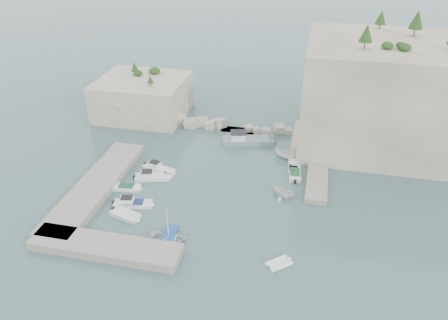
% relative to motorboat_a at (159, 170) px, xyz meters
% --- Properties ---
extents(ground, '(400.00, 400.00, 0.00)m').
position_rel_motorboat_a_xyz_m(ground, '(10.06, -5.76, 0.00)').
color(ground, '#406161').
rests_on(ground, ground).
extents(cliff_east, '(26.00, 22.00, 17.00)m').
position_rel_motorboat_a_xyz_m(cliff_east, '(33.06, 17.24, 8.50)').
color(cliff_east, beige).
rests_on(cliff_east, ground).
extents(cliff_terrace, '(8.00, 10.00, 2.50)m').
position_rel_motorboat_a_xyz_m(cliff_terrace, '(23.06, 12.24, 1.25)').
color(cliff_terrace, beige).
rests_on(cliff_terrace, ground).
extents(outcrop_west, '(16.00, 14.00, 7.00)m').
position_rel_motorboat_a_xyz_m(outcrop_west, '(-9.94, 19.24, 3.50)').
color(outcrop_west, beige).
rests_on(outcrop_west, ground).
extents(quay_west, '(5.00, 24.00, 1.10)m').
position_rel_motorboat_a_xyz_m(quay_west, '(-6.94, -6.76, 0.55)').
color(quay_west, '#9E9689').
rests_on(quay_west, ground).
extents(quay_south, '(18.00, 4.00, 1.10)m').
position_rel_motorboat_a_xyz_m(quay_south, '(0.06, -18.26, 0.55)').
color(quay_south, '#9E9689').
rests_on(quay_south, ground).
extents(ledge_east, '(3.00, 16.00, 0.80)m').
position_rel_motorboat_a_xyz_m(ledge_east, '(23.56, 4.24, 0.40)').
color(ledge_east, '#9E9689').
rests_on(ledge_east, ground).
extents(breakwater, '(28.00, 3.00, 1.40)m').
position_rel_motorboat_a_xyz_m(breakwater, '(9.06, 16.24, 0.70)').
color(breakwater, beige).
rests_on(breakwater, ground).
extents(motorboat_a, '(5.75, 3.08, 1.40)m').
position_rel_motorboat_a_xyz_m(motorboat_a, '(0.00, 0.00, 0.00)').
color(motorboat_a, white).
rests_on(motorboat_a, ground).
extents(motorboat_b, '(5.95, 3.37, 1.40)m').
position_rel_motorboat_a_xyz_m(motorboat_b, '(-0.13, -2.36, 0.00)').
color(motorboat_b, silver).
rests_on(motorboat_b, ground).
extents(motorboat_c, '(4.37, 2.02, 0.70)m').
position_rel_motorboat_a_xyz_m(motorboat_c, '(-2.80, -5.78, 0.00)').
color(motorboat_c, white).
rests_on(motorboat_c, ground).
extents(motorboat_d, '(5.82, 2.69, 1.40)m').
position_rel_motorboat_a_xyz_m(motorboat_d, '(-0.33, -9.25, 0.00)').
color(motorboat_d, white).
rests_on(motorboat_d, ground).
extents(motorboat_e, '(4.76, 3.05, 0.70)m').
position_rel_motorboat_a_xyz_m(motorboat_e, '(-0.34, -11.71, 0.00)').
color(motorboat_e, silver).
rests_on(motorboat_e, ground).
extents(rowboat, '(4.86, 3.58, 0.97)m').
position_rel_motorboat_a_xyz_m(rowboat, '(6.59, -14.78, 0.00)').
color(rowboat, white).
rests_on(rowboat, ground).
extents(inflatable_dinghy, '(3.29, 3.11, 0.44)m').
position_rel_motorboat_a_xyz_m(inflatable_dinghy, '(20.04, -16.16, 0.00)').
color(inflatable_dinghy, white).
rests_on(inflatable_dinghy, ground).
extents(tender_east_a, '(4.53, 4.28, 1.89)m').
position_rel_motorboat_a_xyz_m(tender_east_a, '(19.10, -2.59, 0.00)').
color(tender_east_a, white).
rests_on(tender_east_a, ground).
extents(tender_east_b, '(2.15, 5.08, 0.70)m').
position_rel_motorboat_a_xyz_m(tender_east_b, '(20.24, 3.22, 0.00)').
color(tender_east_b, silver).
rests_on(tender_east_b, ground).
extents(tender_east_c, '(1.75, 4.36, 0.70)m').
position_rel_motorboat_a_xyz_m(tender_east_c, '(19.80, 5.46, 0.00)').
color(tender_east_c, silver).
rests_on(tender_east_c, ground).
extents(tender_east_d, '(4.53, 2.48, 1.66)m').
position_rel_motorboat_a_xyz_m(tender_east_d, '(18.74, 7.89, 0.00)').
color(tender_east_d, white).
rests_on(tender_east_d, ground).
extents(work_boat, '(9.79, 5.06, 2.20)m').
position_rel_motorboat_a_xyz_m(work_boat, '(11.69, 11.78, 0.00)').
color(work_boat, slate).
rests_on(work_boat, ground).
extents(rowboat_mast, '(0.10, 0.10, 4.20)m').
position_rel_motorboat_a_xyz_m(rowboat_mast, '(6.59, -14.78, 2.59)').
color(rowboat_mast, white).
rests_on(rowboat_mast, rowboat).
extents(vegetation, '(53.48, 13.88, 13.40)m').
position_rel_motorboat_a_xyz_m(vegetation, '(27.89, 18.64, 17.93)').
color(vegetation, '#1E4219').
rests_on(vegetation, ground).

